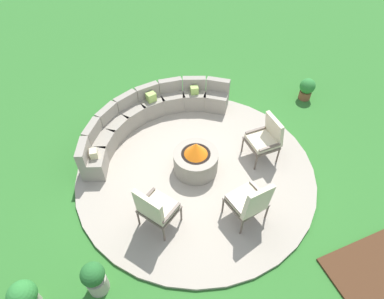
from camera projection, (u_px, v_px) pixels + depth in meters
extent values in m
plane|color=#2D6B28|center=(196.00, 171.00, 6.74)|extent=(24.00, 24.00, 0.00)
cylinder|color=#9E9384|center=(196.00, 170.00, 6.71)|extent=(4.89, 4.89, 0.06)
cylinder|color=gray|center=(196.00, 161.00, 6.52)|extent=(0.90, 0.90, 0.47)
cylinder|color=black|center=(196.00, 155.00, 6.38)|extent=(0.58, 0.58, 0.06)
cone|color=orange|center=(196.00, 149.00, 6.25)|extent=(0.47, 0.47, 0.28)
cube|color=gray|center=(216.00, 101.00, 7.88)|extent=(0.71, 0.69, 0.45)
cube|color=gray|center=(218.00, 85.00, 7.70)|extent=(0.54, 0.46, 0.30)
cube|color=gray|center=(194.00, 99.00, 7.93)|extent=(0.68, 0.62, 0.45)
cube|color=gray|center=(194.00, 83.00, 7.75)|extent=(0.57, 0.35, 0.30)
cube|color=gray|center=(172.00, 101.00, 7.87)|extent=(0.60, 0.51, 0.45)
cube|color=gray|center=(170.00, 85.00, 7.70)|extent=(0.56, 0.22, 0.30)
cube|color=gray|center=(151.00, 107.00, 7.73)|extent=(0.61, 0.53, 0.45)
cube|color=gray|center=(147.00, 91.00, 7.54)|extent=(0.57, 0.24, 0.30)
cube|color=gray|center=(132.00, 116.00, 7.50)|extent=(0.69, 0.63, 0.45)
cube|color=gray|center=(126.00, 100.00, 7.29)|extent=(0.57, 0.37, 0.30)
cube|color=gray|center=(115.00, 129.00, 7.20)|extent=(0.71, 0.70, 0.45)
cube|color=gray|center=(107.00, 114.00, 6.98)|extent=(0.53, 0.47, 0.30)
cube|color=gray|center=(102.00, 145.00, 6.86)|extent=(0.69, 0.71, 0.45)
cube|color=gray|center=(92.00, 131.00, 6.61)|extent=(0.45, 0.54, 0.30)
cube|color=gray|center=(95.00, 164.00, 6.49)|extent=(0.62, 0.67, 0.45)
cube|color=gray|center=(83.00, 151.00, 6.21)|extent=(0.34, 0.57, 0.30)
cube|color=beige|center=(94.00, 154.00, 6.27)|extent=(0.17, 0.19, 0.17)
cube|color=#93B756|center=(151.00, 97.00, 7.46)|extent=(0.23, 0.21, 0.20)
cube|color=#93B756|center=(194.00, 90.00, 7.66)|extent=(0.21, 0.19, 0.18)
cylinder|color=brown|center=(156.00, 199.00, 5.95)|extent=(0.04, 0.04, 0.38)
cylinder|color=brown|center=(181.00, 214.00, 5.73)|extent=(0.04, 0.04, 0.38)
cylinder|color=brown|center=(138.00, 218.00, 5.67)|extent=(0.04, 0.04, 0.38)
cylinder|color=brown|center=(164.00, 235.00, 5.45)|extent=(0.04, 0.04, 0.38)
cube|color=brown|center=(159.00, 209.00, 5.55)|extent=(0.78, 0.80, 0.05)
cube|color=beige|center=(159.00, 207.00, 5.50)|extent=(0.72, 0.74, 0.09)
cube|color=beige|center=(149.00, 208.00, 5.18)|extent=(0.40, 0.57, 0.65)
cube|color=brown|center=(146.00, 197.00, 5.55)|extent=(0.41, 0.29, 0.04)
cube|color=brown|center=(171.00, 213.00, 5.34)|extent=(0.41, 0.29, 0.04)
cylinder|color=brown|center=(223.00, 206.00, 5.85)|extent=(0.04, 0.04, 0.38)
cylinder|color=brown|center=(247.00, 192.00, 6.07)|extent=(0.04, 0.04, 0.38)
cylinder|color=brown|center=(242.00, 228.00, 5.54)|extent=(0.04, 0.04, 0.38)
cylinder|color=brown|center=(267.00, 212.00, 5.76)|extent=(0.04, 0.04, 0.38)
cube|color=brown|center=(246.00, 202.00, 5.65)|extent=(0.71, 0.67, 0.05)
cube|color=beige|center=(247.00, 200.00, 5.60)|extent=(0.65, 0.62, 0.09)
cube|color=beige|center=(258.00, 202.00, 5.29)|extent=(0.65, 0.22, 0.64)
cube|color=brown|center=(234.00, 205.00, 5.45)|extent=(0.14, 0.49, 0.04)
cube|color=brown|center=(259.00, 191.00, 5.65)|extent=(0.14, 0.49, 0.04)
cylinder|color=brown|center=(256.00, 163.00, 6.55)|extent=(0.04, 0.04, 0.38)
cylinder|color=brown|center=(242.00, 145.00, 6.90)|extent=(0.04, 0.04, 0.38)
cylinder|color=brown|center=(278.00, 156.00, 6.69)|extent=(0.04, 0.04, 0.38)
cylinder|color=brown|center=(264.00, 138.00, 7.04)|extent=(0.04, 0.04, 0.38)
cube|color=brown|center=(261.00, 143.00, 6.64)|extent=(0.56, 0.60, 0.05)
cube|color=beige|center=(262.00, 141.00, 6.59)|extent=(0.52, 0.55, 0.09)
cube|color=beige|center=(274.00, 129.00, 6.48)|extent=(0.17, 0.55, 0.58)
cube|color=brown|center=(270.00, 147.00, 6.37)|extent=(0.48, 0.05, 0.04)
cube|color=brown|center=(256.00, 130.00, 6.71)|extent=(0.48, 0.05, 0.04)
sphere|color=#2D7A33|center=(22.00, 295.00, 4.62)|extent=(0.42, 0.42, 0.42)
cylinder|color=#A89E8E|center=(98.00, 283.00, 4.98)|extent=(0.32, 0.32, 0.34)
sphere|color=#236028|center=(92.00, 274.00, 4.72)|extent=(0.36, 0.36, 0.36)
cylinder|color=brown|center=(305.00, 95.00, 8.34)|extent=(0.30, 0.30, 0.21)
sphere|color=#2D7A33|center=(308.00, 86.00, 8.15)|extent=(0.39, 0.39, 0.39)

